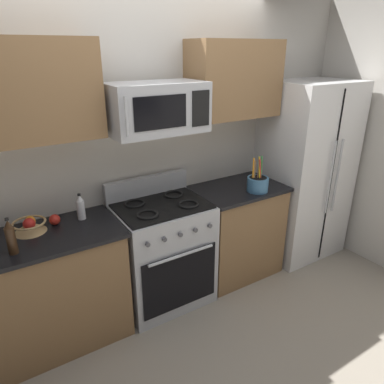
# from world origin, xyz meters

# --- Properties ---
(ground_plane) EXTENTS (16.00, 16.00, 0.00)m
(ground_plane) POSITION_xyz_m (0.00, 0.00, 0.00)
(ground_plane) COLOR gray
(wall_back) EXTENTS (8.00, 0.10, 2.60)m
(wall_back) POSITION_xyz_m (0.00, 0.98, 1.30)
(wall_back) COLOR beige
(wall_back) RESTS_ON ground
(counter_left) EXTENTS (1.20, 0.58, 0.91)m
(counter_left) POSITION_xyz_m (-0.99, 0.62, 0.46)
(counter_left) COLOR olive
(counter_left) RESTS_ON ground
(range_oven) EXTENTS (0.76, 0.63, 1.09)m
(range_oven) POSITION_xyz_m (-0.00, 0.62, 0.47)
(range_oven) COLOR #B2B5BA
(range_oven) RESTS_ON ground
(counter_right) EXTENTS (0.84, 0.58, 0.91)m
(counter_right) POSITION_xyz_m (0.81, 0.62, 0.46)
(counter_right) COLOR olive
(counter_right) RESTS_ON ground
(refrigerator) EXTENTS (0.85, 0.70, 1.82)m
(refrigerator) POSITION_xyz_m (1.67, 0.60, 0.91)
(refrigerator) COLOR silver
(refrigerator) RESTS_ON ground
(microwave) EXTENTS (0.73, 0.44, 0.37)m
(microwave) POSITION_xyz_m (-0.00, 0.65, 1.70)
(microwave) COLOR #B2B5BA
(upper_cabinets_left) EXTENTS (1.19, 0.34, 0.64)m
(upper_cabinets_left) POSITION_xyz_m (-0.99, 0.76, 1.86)
(upper_cabinets_left) COLOR olive
(upper_cabinets_right) EXTENTS (0.83, 0.34, 0.64)m
(upper_cabinets_right) POSITION_xyz_m (0.81, 0.76, 1.86)
(upper_cabinets_right) COLOR olive
(utensil_crock) EXTENTS (0.19, 0.19, 0.33)m
(utensil_crock) POSITION_xyz_m (0.89, 0.46, 0.98)
(utensil_crock) COLOR teal
(utensil_crock) RESTS_ON counter_right
(fruit_basket) EXTENTS (0.23, 0.23, 0.11)m
(fruit_basket) POSITION_xyz_m (-0.98, 0.73, 0.96)
(fruit_basket) COLOR tan
(fruit_basket) RESTS_ON counter_left
(apple_loose) EXTENTS (0.08, 0.08, 0.08)m
(apple_loose) POSITION_xyz_m (-0.81, 0.75, 0.95)
(apple_loose) COLOR red
(apple_loose) RESTS_ON counter_left
(bottle_soy) EXTENTS (0.06, 0.06, 0.25)m
(bottle_soy) POSITION_xyz_m (-1.11, 0.48, 1.02)
(bottle_soy) COLOR #382314
(bottle_soy) RESTS_ON counter_left
(bottle_vinegar) EXTENTS (0.06, 0.06, 0.20)m
(bottle_vinegar) POSITION_xyz_m (-0.61, 0.74, 1.00)
(bottle_vinegar) COLOR silver
(bottle_vinegar) RESTS_ON counter_left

